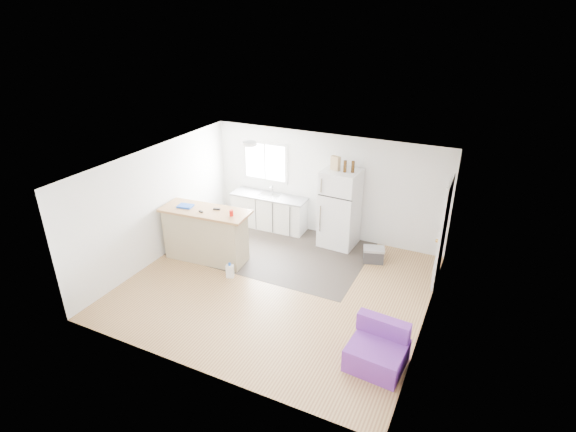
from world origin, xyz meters
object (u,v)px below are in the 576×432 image
object	(u,v)px
refrigerator	(340,208)
bottle_left	(345,166)
peninsula	(206,234)
cooler	(373,255)
mop	(187,249)
kitchen_cabinets	(269,211)
blue_tray	(185,206)
cleaner_jug	(230,271)
cardboard_box	(335,163)
red_cup	(231,213)
purple_seat	(378,350)
bottle_right	(353,167)

from	to	relation	value
refrigerator	bottle_left	size ratio (longest dim) A/B	7.00
peninsula	bottle_left	distance (m)	3.23
cooler	mop	bearing A→B (deg)	-174.18
kitchen_cabinets	blue_tray	world-z (taller)	blue_tray
cleaner_jug	cardboard_box	xyz separation A→B (m)	(1.31, 2.22, 1.76)
kitchen_cabinets	bottle_left	world-z (taller)	bottle_left
cooler	blue_tray	size ratio (longest dim) A/B	1.66
cleaner_jug	bottle_left	bearing A→B (deg)	34.43
mop	bottle_left	world-z (taller)	bottle_left
blue_tray	red_cup	bearing A→B (deg)	1.73
purple_seat	bottle_left	distance (m)	4.03
purple_seat	kitchen_cabinets	bearing A→B (deg)	141.18
cleaner_jug	cooler	bearing A→B (deg)	16.92
refrigerator	blue_tray	distance (m)	3.31
blue_tray	cooler	bearing A→B (deg)	21.55
kitchen_cabinets	mop	size ratio (longest dim) A/B	1.67
mop	bottle_left	bearing A→B (deg)	6.73
cleaner_jug	red_cup	size ratio (longest dim) A/B	2.69
red_cup	peninsula	bearing A→B (deg)	178.57
red_cup	blue_tray	xyz separation A→B (m)	(-1.10, -0.03, -0.04)
purple_seat	bottle_right	bearing A→B (deg)	120.03
kitchen_cabinets	bottle_left	bearing A→B (deg)	-6.45
red_cup	mop	bearing A→B (deg)	-171.00
cardboard_box	bottle_right	distance (m)	0.38
red_cup	cardboard_box	bearing A→B (deg)	50.87
purple_seat	mop	xyz separation A→B (m)	(-4.48, 1.32, -0.01)
cooler	purple_seat	bearing A→B (deg)	-90.92
refrigerator	bottle_right	bearing A→B (deg)	-4.19
bottle_left	cleaner_jug	bearing A→B (deg)	-125.25
purple_seat	red_cup	xyz separation A→B (m)	(-3.43, 1.49, 0.96)
refrigerator	purple_seat	world-z (taller)	refrigerator
peninsula	cooler	distance (m)	3.53
bottle_right	peninsula	bearing A→B (deg)	-144.64
cooler	cardboard_box	distance (m)	2.08
refrigerator	cleaner_jug	distance (m)	2.78
refrigerator	blue_tray	size ratio (longest dim) A/B	5.83
kitchen_cabinets	cardboard_box	bearing A→B (deg)	-5.73
cleaner_jug	blue_tray	bearing A→B (deg)	142.95
kitchen_cabinets	red_cup	xyz separation A→B (m)	(0.19, -1.94, 0.78)
kitchen_cabinets	mop	xyz separation A→B (m)	(-0.86, -2.10, -0.19)
peninsula	mop	world-z (taller)	peninsula
cooler	mop	size ratio (longest dim) A/B	0.45
refrigerator	mop	world-z (taller)	refrigerator
cardboard_box	refrigerator	bearing A→B (deg)	13.47
kitchen_cabinets	cardboard_box	distance (m)	2.23
blue_tray	bottle_right	bearing A→B (deg)	32.02
cooler	purple_seat	world-z (taller)	purple_seat
red_cup	cleaner_jug	bearing A→B (deg)	-68.71
peninsula	bottle_left	xyz separation A→B (m)	(2.38, 1.75, 1.30)
peninsula	bottle_left	bearing A→B (deg)	31.89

